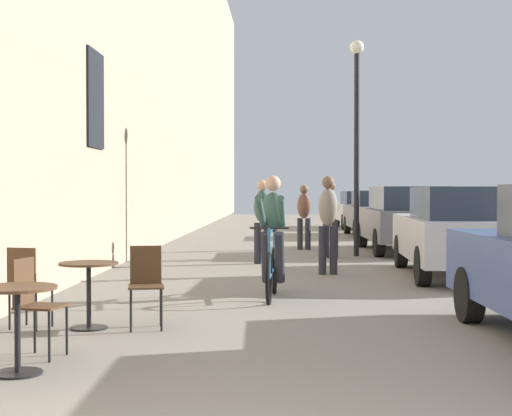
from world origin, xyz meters
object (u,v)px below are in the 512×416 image
(cafe_table_near, at_px, (17,311))
(cafe_chair_mid_toward_wall, at_px, (27,282))
(pedestrian_mid, at_px, (262,217))
(parked_car_third, at_px, (405,218))
(pedestrian_far, at_px, (331,214))
(parked_car_fifth, at_px, (360,209))
(cafe_chair_mid_toward_street, at_px, (146,281))
(street_lamp, at_px, (357,119))
(parked_car_fourth, at_px, (376,213))
(pedestrian_furthest, at_px, (304,213))
(cafe_table_mid, at_px, (89,281))
(cafe_chair_near_toward_street, at_px, (34,300))
(pedestrian_near, at_px, (328,219))
(parked_car_second, at_px, (460,230))
(cyclist_on_bicycle, at_px, (272,239))

(cafe_table_near, bearing_deg, cafe_chair_mid_toward_wall, 106.63)
(pedestrian_mid, relative_size, parked_car_third, 0.38)
(pedestrian_far, xyz_separation_m, parked_car_fifth, (2.00, 13.34, -0.21))
(cafe_chair_mid_toward_street, height_order, parked_car_fifth, parked_car_fifth)
(cafe_table_near, height_order, parked_car_fifth, parked_car_fifth)
(street_lamp, distance_m, parked_car_fourth, 7.98)
(street_lamp, distance_m, parked_car_fifth, 13.19)
(pedestrian_mid, bearing_deg, pedestrian_far, 44.67)
(cafe_table_near, distance_m, pedestrian_far, 11.38)
(pedestrian_furthest, bearing_deg, cafe_table_mid, -103.29)
(cafe_chair_mid_toward_street, distance_m, pedestrian_far, 9.14)
(cafe_chair_near_toward_street, bearing_deg, parked_car_fifth, 77.39)
(parked_car_third, bearing_deg, pedestrian_far, -140.08)
(pedestrian_near, relative_size, pedestrian_furthest, 1.07)
(parked_car_second, height_order, parked_car_third, parked_car_third)
(pedestrian_far, bearing_deg, parked_car_fourth, 76.05)
(street_lamp, relative_size, parked_car_third, 1.09)
(cafe_table_near, xyz_separation_m, parked_car_fifth, (5.21, 24.25, 0.24))
(cyclist_on_bicycle, distance_m, parked_car_third, 8.49)
(cafe_table_near, distance_m, cafe_table_mid, 2.06)
(cyclist_on_bicycle, xyz_separation_m, pedestrian_far, (1.20, 6.31, 0.15))
(pedestrian_furthest, bearing_deg, pedestrian_far, -76.82)
(pedestrian_near, bearing_deg, pedestrian_mid, 122.14)
(pedestrian_furthest, bearing_deg, pedestrian_mid, -104.26)
(parked_car_second, distance_m, parked_car_fifth, 17.06)
(pedestrian_mid, xyz_separation_m, parked_car_second, (3.48, -2.26, -0.16))
(cafe_chair_near_toward_street, distance_m, parked_car_fifth, 24.19)
(cafe_chair_mid_toward_street, bearing_deg, pedestrian_mid, 81.69)
(cafe_chair_near_toward_street, bearing_deg, pedestrian_mid, 78.39)
(pedestrian_furthest, bearing_deg, parked_car_second, -67.04)
(cafe_table_near, relative_size, cafe_table_mid, 1.00)
(cafe_chair_mid_toward_wall, xyz_separation_m, pedestrian_near, (3.55, 5.51, 0.47))
(parked_car_third, bearing_deg, cafe_chair_near_toward_street, -113.64)
(parked_car_second, height_order, parked_car_fourth, parked_car_second)
(parked_car_second, bearing_deg, parked_car_fourth, 90.16)
(cyclist_on_bicycle, relative_size, parked_car_fourth, 0.42)
(pedestrian_far, bearing_deg, cafe_table_mid, -109.63)
(cyclist_on_bicycle, height_order, pedestrian_near, pedestrian_near)
(pedestrian_mid, bearing_deg, parked_car_fourth, 69.86)
(cafe_table_mid, relative_size, pedestrian_far, 0.42)
(pedestrian_far, distance_m, parked_car_second, 4.23)
(cafe_chair_near_toward_street, xyz_separation_m, pedestrian_far, (3.29, 10.27, 0.45))
(cafe_chair_near_toward_street, xyz_separation_m, pedestrian_near, (3.03, 6.86, 0.47))
(parked_car_second, relative_size, parked_car_fourth, 1.05)
(parked_car_fifth, bearing_deg, cafe_table_near, -102.12)
(cafe_table_near, height_order, cafe_chair_mid_toward_wall, cafe_chair_mid_toward_wall)
(cafe_table_near, xyz_separation_m, pedestrian_near, (2.96, 7.50, 0.47))
(pedestrian_far, xyz_separation_m, pedestrian_furthest, (-0.53, 2.26, -0.04))
(cafe_table_mid, height_order, street_lamp, street_lamp)
(cafe_chair_mid_toward_street, height_order, parked_car_third, parked_car_third)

